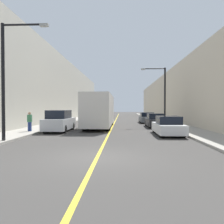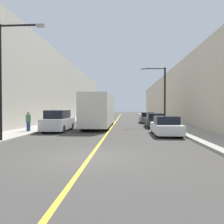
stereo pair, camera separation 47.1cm
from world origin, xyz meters
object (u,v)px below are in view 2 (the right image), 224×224
at_px(car_right_mid, 155,121).
at_px(street_lamp_right, 162,91).
at_px(parked_suv_left, 58,121).
at_px(bus, 99,110).
at_px(car_right_near, 166,127).
at_px(pedestrian, 28,121).
at_px(car_right_far, 147,118).
at_px(street_lamp_left, 4,73).

xyz_separation_m(car_right_mid, street_lamp_right, (1.11, 1.85, 3.32)).
xyz_separation_m(parked_suv_left, street_lamp_right, (10.25, 6.39, 3.12)).
bearing_deg(car_right_mid, bus, -175.63).
xyz_separation_m(car_right_near, pedestrian, (-11.26, 0.92, 0.31)).
bearing_deg(bus, parked_suv_left, -128.03).
bearing_deg(pedestrian, car_right_far, 48.61).
distance_m(car_right_far, street_lamp_right, 6.12).
bearing_deg(car_right_far, car_right_mid, -89.08).
distance_m(parked_suv_left, car_right_near, 9.38).
distance_m(street_lamp_left, street_lamp_right, 17.25).
distance_m(bus, parked_suv_left, 5.28).
bearing_deg(street_lamp_left, bus, 67.15).
xyz_separation_m(car_right_far, street_lamp_right, (1.22, -4.98, 3.34)).
bearing_deg(pedestrian, car_right_mid, 27.43).
relative_size(parked_suv_left, car_right_near, 1.07).
bearing_deg(street_lamp_left, street_lamp_right, 48.18).
xyz_separation_m(car_right_near, car_right_far, (-0.08, 13.61, -0.00)).
distance_m(car_right_near, street_lamp_right, 9.32).
height_order(bus, car_right_near, bus).
height_order(car_right_mid, pedestrian, pedestrian).
distance_m(bus, street_lamp_left, 11.69).
height_order(parked_suv_left, car_right_near, parked_suv_left).
distance_m(parked_suv_left, car_right_mid, 10.20).
relative_size(car_right_mid, car_right_far, 0.99).
distance_m(parked_suv_left, car_right_far, 14.52).
xyz_separation_m(parked_suv_left, car_right_near, (9.11, -2.24, -0.21)).
relative_size(bus, pedestrian, 6.55).
bearing_deg(car_right_far, car_right_near, -89.67).
bearing_deg(car_right_mid, street_lamp_right, 58.91).
bearing_deg(street_lamp_right, pedestrian, -148.15).
bearing_deg(parked_suv_left, car_right_mid, 26.43).
bearing_deg(parked_suv_left, pedestrian, -148.54).
bearing_deg(car_right_near, car_right_far, 90.33).
bearing_deg(bus, car_right_far, 51.32).
relative_size(parked_suv_left, car_right_mid, 1.03).
distance_m(bus, car_right_near, 8.74).
height_order(car_right_near, pedestrian, pedestrian).
bearing_deg(car_right_near, car_right_mid, 89.74).
relative_size(car_right_far, street_lamp_right, 0.71).
bearing_deg(car_right_near, pedestrian, 175.34).
bearing_deg(car_right_near, street_lamp_right, 82.44).
height_order(car_right_near, car_right_mid, car_right_mid).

